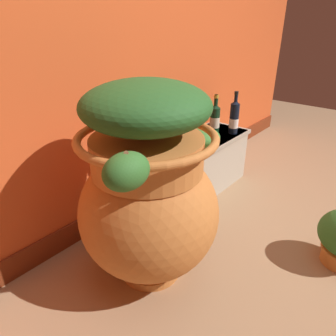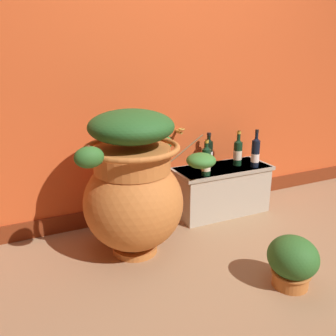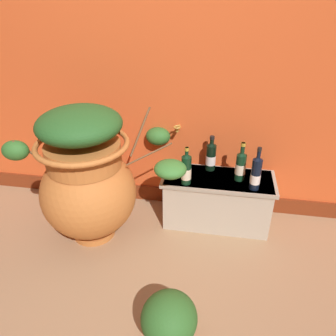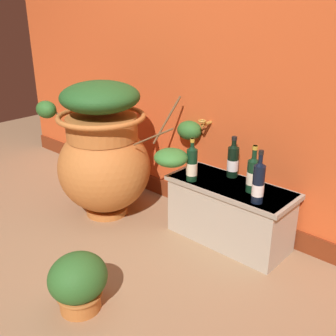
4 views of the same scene
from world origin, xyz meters
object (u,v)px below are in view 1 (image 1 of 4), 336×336
wine_bottle_left (185,122)px  wine_bottle_middle (215,118)px  terracotta_urn (149,189)px  wine_bottle_right (199,136)px  wine_bottle_back (234,117)px

wine_bottle_left → wine_bottle_middle: wine_bottle_middle is taller
terracotta_urn → wine_bottle_right: (0.66, 0.18, 0.04)m
terracotta_urn → wine_bottle_middle: size_ratio=3.69×
terracotta_urn → wine_bottle_back: (1.14, 0.19, 0.05)m
terracotta_urn → wine_bottle_middle: 1.08m
wine_bottle_middle → wine_bottle_right: wine_bottle_middle is taller
terracotta_urn → wine_bottle_back: bearing=9.2°
wine_bottle_right → terracotta_urn: bearing=-165.0°
wine_bottle_left → wine_bottle_middle: bearing=-27.9°
terracotta_urn → wine_bottle_left: bearing=26.4°
wine_bottle_left → wine_bottle_middle: 0.25m
terracotta_urn → wine_bottle_middle: (1.04, 0.29, 0.04)m
wine_bottle_middle → wine_bottle_back: wine_bottle_back is taller
wine_bottle_left → wine_bottle_back: 0.39m
wine_bottle_left → wine_bottle_right: (-0.16, -0.23, -0.00)m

